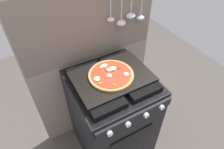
# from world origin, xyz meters

# --- Properties ---
(ground_plane) EXTENTS (4.00, 4.00, 0.00)m
(ground_plane) POSITION_xyz_m (0.00, 0.00, 0.00)
(ground_plane) COLOR #4C4742
(kitchen_backsplash) EXTENTS (1.10, 0.09, 1.55)m
(kitchen_backsplash) POSITION_xyz_m (0.00, 0.33, 0.79)
(kitchen_backsplash) COLOR gray
(kitchen_backsplash) RESTS_ON ground_plane
(stove) EXTENTS (0.60, 0.64, 0.90)m
(stove) POSITION_xyz_m (-0.00, -0.00, 0.45)
(stove) COLOR black
(stove) RESTS_ON ground_plane
(baking_tray) EXTENTS (0.54, 0.38, 0.02)m
(baking_tray) POSITION_xyz_m (0.00, 0.00, 0.91)
(baking_tray) COLOR black
(baking_tray) RESTS_ON stove
(pizza_left) EXTENTS (0.32, 0.32, 0.03)m
(pizza_left) POSITION_xyz_m (-0.01, 0.01, 0.93)
(pizza_left) COLOR #C18947
(pizza_left) RESTS_ON baking_tray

